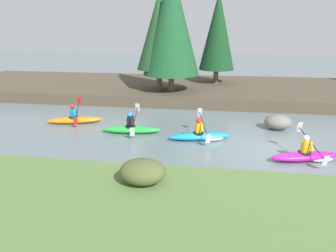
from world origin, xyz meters
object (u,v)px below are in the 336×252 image
(kayaker_far_back, at_px, (75,119))
(boulder_midstream, at_px, (278,122))
(kayaker_middle, at_px, (202,136))
(kayaker_trailing, at_px, (132,129))
(kayaker_lead, at_px, (308,155))

(kayaker_far_back, bearing_deg, boulder_midstream, -13.19)
(kayaker_middle, distance_m, boulder_midstream, 4.11)
(kayaker_middle, bearing_deg, kayaker_trailing, 157.80)
(kayaker_trailing, height_order, kayaker_far_back, same)
(kayaker_lead, distance_m, kayaker_trailing, 7.63)
(kayaker_far_back, distance_m, boulder_midstream, 10.13)
(kayaker_trailing, bearing_deg, boulder_midstream, 7.24)
(kayaker_middle, height_order, boulder_midstream, kayaker_middle)
(kayaker_middle, height_order, kayaker_trailing, same)
(kayaker_lead, height_order, kayaker_far_back, same)
(kayaker_trailing, height_order, boulder_midstream, kayaker_trailing)
(kayaker_trailing, distance_m, kayaker_far_back, 3.47)
(kayaker_middle, relative_size, boulder_midstream, 2.18)
(kayaker_middle, xyz_separation_m, kayaker_far_back, (-6.57, 1.55, 0.02))
(kayaker_lead, xyz_separation_m, boulder_midstream, (-0.50, 3.76, 0.16))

